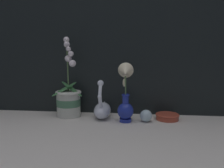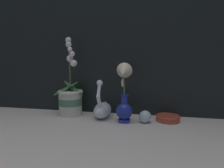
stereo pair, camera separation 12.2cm
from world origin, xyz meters
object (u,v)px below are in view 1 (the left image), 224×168
object	(u,v)px
orchid_potted_plant	(69,99)
amber_dish	(167,116)
swan_figurine	(102,109)
blue_vase	(125,97)
glass_sphere	(146,116)

from	to	relation	value
orchid_potted_plant	amber_dish	bearing A→B (deg)	-1.18
orchid_potted_plant	swan_figurine	distance (m)	0.21
orchid_potted_plant	amber_dish	world-z (taller)	orchid_potted_plant
blue_vase	amber_dish	world-z (taller)	blue_vase
swan_figurine	glass_sphere	world-z (taller)	swan_figurine
amber_dish	blue_vase	bearing A→B (deg)	-161.53
amber_dish	orchid_potted_plant	bearing A→B (deg)	178.82
orchid_potted_plant	glass_sphere	xyz separation A→B (m)	(0.45, -0.06, -0.07)
orchid_potted_plant	amber_dish	size ratio (longest dim) A/B	3.52
blue_vase	glass_sphere	xyz separation A→B (m)	(0.11, 0.02, -0.11)
orchid_potted_plant	glass_sphere	distance (m)	0.46
swan_figurine	amber_dish	size ratio (longest dim) A/B	1.71
swan_figurine	glass_sphere	xyz separation A→B (m)	(0.25, -0.05, -0.02)
glass_sphere	amber_dish	size ratio (longest dim) A/B	0.50
swan_figurine	amber_dish	distance (m)	0.37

